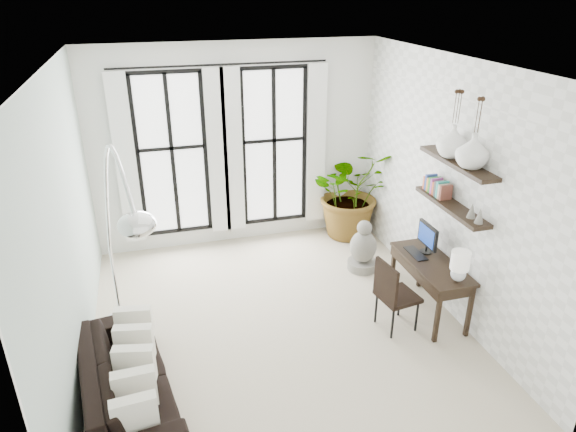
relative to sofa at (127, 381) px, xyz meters
name	(u,v)px	position (x,y,z in m)	size (l,w,h in m)	color
floor	(277,323)	(1.80, 0.93, -0.31)	(5.00, 5.00, 0.00)	beige
ceiling	(274,64)	(1.80, 0.93, 2.89)	(5.00, 5.00, 0.00)	white
wall_left	(66,232)	(-0.45, 0.93, 1.29)	(5.00, 5.00, 0.00)	#AABDB3
wall_right	(450,189)	(4.05, 0.93, 1.29)	(5.00, 5.00, 0.00)	white
wall_back	(237,147)	(1.80, 3.43, 1.29)	(4.50, 4.50, 0.00)	white
windows	(225,152)	(1.60, 3.35, 1.25)	(3.26, 0.13, 2.65)	white
wall_shelves	(452,187)	(3.91, 0.69, 1.42)	(0.25, 1.30, 0.60)	black
sofa	(127,381)	(0.00, 0.00, 0.00)	(2.10, 0.82, 0.61)	black
throw_pillows	(135,364)	(0.10, 0.00, 0.19)	(0.40, 1.52, 0.40)	white
plant	(352,191)	(3.65, 3.08, 0.48)	(1.42, 1.23, 1.58)	#2D7228
desk	(433,267)	(3.75, 0.60, 0.40)	(0.54, 1.27, 1.14)	black
desk_chair	(393,292)	(3.13, 0.46, 0.23)	(0.51, 0.51, 0.94)	black
arc_lamp	(116,199)	(0.10, 0.72, 1.69)	(0.77, 1.73, 2.58)	silver
buddha	(363,249)	(3.38, 1.91, 0.03)	(0.44, 0.44, 0.80)	gray
vase_a	(473,151)	(3.91, 0.40, 1.96)	(0.37, 0.37, 0.38)	white
vase_b	(453,141)	(3.91, 0.80, 1.96)	(0.37, 0.37, 0.38)	white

